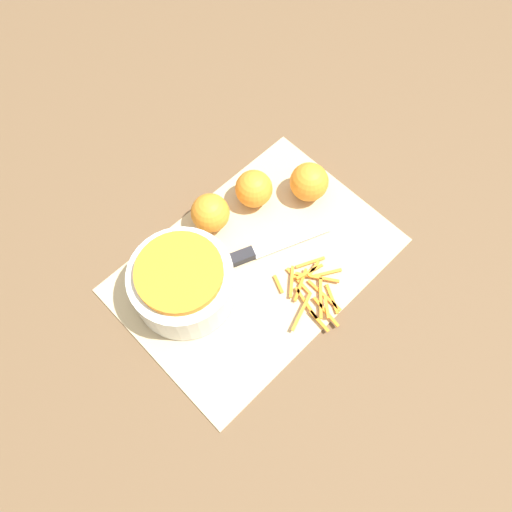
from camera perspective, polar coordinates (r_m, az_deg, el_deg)
The scene contains 8 objects.
ground_plane at distance 0.85m, azimuth -0.00°, elevation -1.03°, with size 4.00×4.00×0.00m, color brown.
cutting_board at distance 0.85m, azimuth -0.00°, elevation -0.95°, with size 0.46×0.32×0.01m.
bowl_speckled at distance 0.80m, azimuth -8.42°, elevation -2.97°, with size 0.17×0.17×0.09m.
knife at distance 0.85m, azimuth -1.66°, elevation -0.13°, with size 0.23×0.11×0.02m.
orange_left at distance 0.86m, azimuth -5.26°, elevation 4.92°, with size 0.07×0.07×0.07m.
orange_right at distance 0.89m, azimuth 6.09°, elevation 8.41°, with size 0.07×0.07×0.07m.
orange_back at distance 0.88m, azimuth -0.25°, elevation 7.69°, with size 0.07×0.07×0.07m.
peel_pile at distance 0.83m, azimuth 6.46°, elevation -3.94°, with size 0.14×0.14×0.01m.
Camera 1 is at (-0.25, -0.25, 0.78)m, focal length 35.00 mm.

